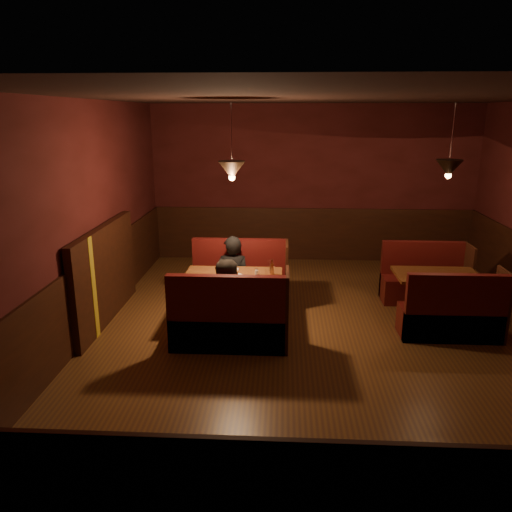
# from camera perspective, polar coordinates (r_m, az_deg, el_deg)

# --- Properties ---
(room) EXTENTS (6.02, 7.02, 2.92)m
(room) POSITION_cam_1_polar(r_m,az_deg,el_deg) (6.13, 5.56, 0.06)
(room) COLOR #4F301E
(room) RESTS_ON ground
(main_table) EXTENTS (1.28, 0.78, 0.90)m
(main_table) POSITION_cam_1_polar(r_m,az_deg,el_deg) (6.59, -2.50, -3.48)
(main_table) COLOR #4E220C
(main_table) RESTS_ON ground
(main_bench_far) EXTENTS (1.41, 0.50, 0.96)m
(main_bench_far) POSITION_cam_1_polar(r_m,az_deg,el_deg) (7.35, -1.81, -3.24)
(main_bench_far) COLOR #450B0E
(main_bench_far) RESTS_ON ground
(main_bench_near) EXTENTS (1.41, 0.50, 0.96)m
(main_bench_near) POSITION_cam_1_polar(r_m,az_deg,el_deg) (6.00, -3.01, -7.81)
(main_bench_near) COLOR #450B0E
(main_bench_near) RESTS_ON ground
(second_table) EXTENTS (1.12, 0.72, 0.63)m
(second_table) POSITION_cam_1_polar(r_m,az_deg,el_deg) (7.23, 19.94, -3.18)
(second_table) COLOR #4E220C
(second_table) RESTS_ON ground
(second_bench_far) EXTENTS (1.24, 0.46, 0.89)m
(second_bench_far) POSITION_cam_1_polar(r_m,az_deg,el_deg) (7.91, 18.65, -2.88)
(second_bench_far) COLOR #450B0E
(second_bench_far) RESTS_ON ground
(second_bench_near) EXTENTS (1.24, 0.46, 0.89)m
(second_bench_near) POSITION_cam_1_polar(r_m,az_deg,el_deg) (6.70, 21.58, -6.56)
(second_bench_near) COLOR #450B0E
(second_bench_near) RESTS_ON ground
(diner_a) EXTENTS (0.53, 0.36, 1.41)m
(diner_a) POSITION_cam_1_polar(r_m,az_deg,el_deg) (7.13, -2.70, -0.46)
(diner_a) COLOR black
(diner_a) RESTS_ON ground
(diner_b) EXTENTS (0.80, 0.70, 1.42)m
(diner_b) POSITION_cam_1_polar(r_m,az_deg,el_deg) (5.96, -3.00, -3.79)
(diner_b) COLOR #2E2925
(diner_b) RESTS_ON ground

